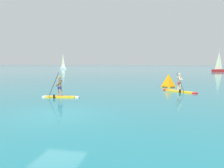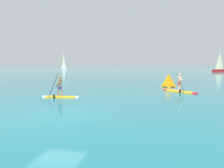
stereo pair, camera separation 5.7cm
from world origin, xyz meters
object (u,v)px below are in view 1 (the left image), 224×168
(paddleboarder_mid_center, at_px, (60,93))
(sailboat_right_horizon, at_px, (219,68))
(sailboat_left_horizon, at_px, (63,67))
(paddleboarder_far_right, at_px, (180,88))
(race_marker_buoy, at_px, (168,81))

(paddleboarder_mid_center, height_order, sailboat_right_horizon, sailboat_right_horizon)
(sailboat_left_horizon, height_order, sailboat_right_horizon, sailboat_left_horizon)
(paddleboarder_far_right, distance_m, sailboat_left_horizon, 77.10)
(race_marker_buoy, bearing_deg, sailboat_left_horizon, 122.97)
(paddleboarder_mid_center, relative_size, race_marker_buoy, 1.98)
(sailboat_right_horizon, bearing_deg, sailboat_left_horizon, -50.33)
(sailboat_right_horizon, bearing_deg, paddleboarder_mid_center, 31.57)
(sailboat_left_horizon, relative_size, sailboat_right_horizon, 1.06)
(sailboat_left_horizon, bearing_deg, paddleboarder_mid_center, 165.87)
(sailboat_left_horizon, bearing_deg, race_marker_buoy, 175.20)
(paddleboarder_far_right, xyz_separation_m, sailboat_left_horizon, (-40.58, 65.55, 0.64))
(paddleboarder_mid_center, height_order, race_marker_buoy, paddleboarder_mid_center)
(paddleboarder_far_right, height_order, sailboat_left_horizon, sailboat_left_horizon)
(race_marker_buoy, height_order, sailboat_left_horizon, sailboat_left_horizon)
(paddleboarder_far_right, xyz_separation_m, sailboat_right_horizon, (15.57, 48.26, 0.70))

